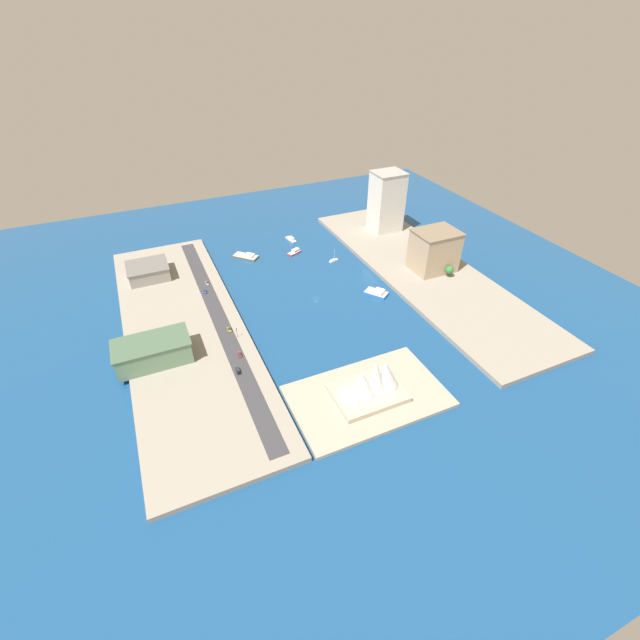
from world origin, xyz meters
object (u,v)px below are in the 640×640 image
Objects in this scene: apartment_midrise_tan at (434,251)px; taxi_yellow_cab at (229,329)px; hotel_broad_white at (386,202)px; opera_landmark at (370,383)px; tugboat_red at (295,252)px; van_white at (207,283)px; suv_black at (238,371)px; barge_flat_brown at (246,256)px; sailboat_small_white at (334,260)px; pickup_red at (239,354)px; carpark_squat_concrete at (148,271)px; hatchback_blue at (205,291)px; traffic_light_waterfront at (237,331)px; yacht_sleek_gray at (291,239)px; catamaran_blue at (377,293)px; terminal_long_green at (153,351)px.

apartment_midrise_tan reaches higher than taxi_yellow_cab.
hotel_broad_white reaches higher than opera_landmark.
van_white is at bearing 17.46° from tugboat_red.
van_white is 0.14× the size of opera_landmark.
hotel_broad_white reaches higher than suv_black.
hotel_broad_white is 187.91m from taxi_yellow_cab.
sailboat_small_white is (-61.38, 34.67, -0.23)m from barge_flat_brown.
carpark_squat_concrete is at bearing -71.97° from pickup_red.
carpark_squat_concrete reaches higher than hatchback_blue.
hatchback_blue is at bearing 23.16° from tugboat_red.
van_white is 68.13m from traffic_light_waterfront.
opera_landmark reaches higher than tugboat_red.
van_white is at bearing 10.16° from hotel_broad_white.
taxi_yellow_cab is at bearing 47.86° from tugboat_red.
apartment_midrise_tan reaches higher than opera_landmark.
hotel_broad_white is 9.58× the size of suv_black.
sailboat_small_white reaches higher than suv_black.
van_white is at bearing -86.98° from traffic_light_waterfront.
yacht_sleek_gray is 2.85× the size of van_white.
apartment_midrise_tan is (-52.99, -10.11, 16.90)m from catamaran_blue.
sailboat_small_white reaches higher than yacht_sleek_gray.
apartment_midrise_tan is at bearing 86.72° from hotel_broad_white.
taxi_yellow_cab is (76.02, 84.00, 2.72)m from tugboat_red.
hatchback_blue is (-40.37, -59.26, -5.87)m from terminal_long_green.
traffic_light_waterfront is at bearing -178.02° from terminal_long_green.
catamaran_blue reaches higher than tugboat_red.
catamaran_blue is 0.36× the size of hotel_broad_white.
hotel_broad_white is (-57.38, -86.68, 26.80)m from catamaran_blue.
carpark_squat_concrete is at bearing -30.54° from catamaran_blue.
traffic_light_waterfront reaches higher than barge_flat_brown.
taxi_yellow_cab reaches higher than barge_flat_brown.
sailboat_small_white is at bearing -108.53° from opera_landmark.
traffic_light_waterfront reaches higher than taxi_yellow_cab.
carpark_squat_concrete is (-7.75, -96.96, -1.68)m from terminal_long_green.
apartment_midrise_tan reaches higher than yacht_sleek_gray.
traffic_light_waterfront is (-7.73, -29.91, 3.44)m from suv_black.
tugboat_red is 2.51× the size of van_white.
traffic_light_waterfront is (-47.81, -1.65, -2.40)m from terminal_long_green.
carpark_squat_concrete is at bearing -61.99° from opera_landmark.
barge_flat_brown is 1.12× the size of catamaran_blue.
hotel_broad_white is (-125.83, 3.71, 27.05)m from barge_flat_brown.
hatchback_blue is at bearing -90.19° from suv_black.
barge_flat_brown is at bearing -107.96° from pickup_red.
pickup_red is at bearing 54.95° from tugboat_red.
terminal_long_green is 82.67m from van_white.
hotel_broad_white is 7.73× the size of traffic_light_waterfront.
sailboat_small_white is at bearing -154.70° from terminal_long_green.
suv_black is 0.81× the size of traffic_light_waterfront.
carpark_squat_concrete is 5.60× the size of van_white.
barge_flat_brown is 0.64× the size of apartment_midrise_tan.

